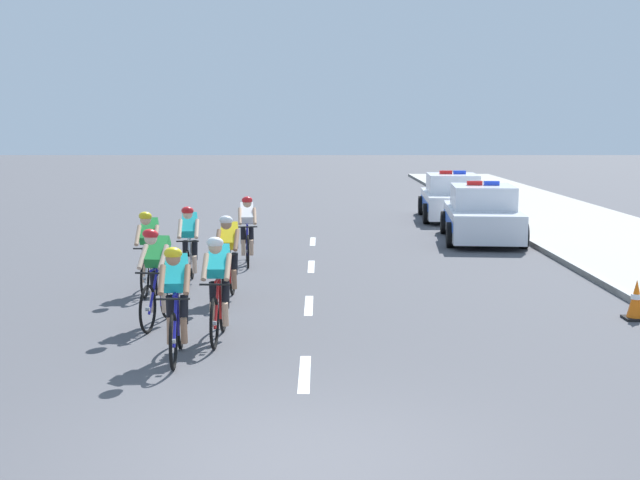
# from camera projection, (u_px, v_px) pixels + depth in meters

# --- Properties ---
(ground_plane) EXTENTS (160.00, 160.00, 0.00)m
(ground_plane) POSITION_uv_depth(u_px,v_px,m) (303.00, 464.00, 7.68)
(ground_plane) COLOR #4C4C51
(sidewalk_slab) EXTENTS (4.85, 60.00, 0.12)m
(sidewalk_slab) POSITION_uv_depth(u_px,v_px,m) (629.00, 244.00, 21.51)
(sidewalk_slab) COLOR #A3A099
(sidewalk_slab) RESTS_ON ground
(kerb_edge) EXTENTS (0.16, 60.00, 0.13)m
(kerb_edge) POSITION_uv_depth(u_px,v_px,m) (537.00, 243.00, 21.52)
(kerb_edge) COLOR #9E9E99
(kerb_edge) RESTS_ON ground
(lane_markings_centre) EXTENTS (0.14, 17.60, 0.01)m
(lane_markings_centre) POSITION_uv_depth(u_px,v_px,m) (313.00, 305.00, 14.42)
(lane_markings_centre) COLOR white
(lane_markings_centre) RESTS_ON ground
(cyclist_lead) EXTENTS (0.44, 1.72, 1.56)m
(cyclist_lead) POSITION_uv_depth(u_px,v_px,m) (180.00, 300.00, 11.02)
(cyclist_lead) COLOR black
(cyclist_lead) RESTS_ON ground
(cyclist_second) EXTENTS (0.42, 1.72, 1.56)m
(cyclist_second) POSITION_uv_depth(u_px,v_px,m) (222.00, 286.00, 11.99)
(cyclist_second) COLOR black
(cyclist_second) RESTS_ON ground
(cyclist_third) EXTENTS (0.46, 1.72, 1.56)m
(cyclist_third) POSITION_uv_depth(u_px,v_px,m) (161.00, 275.00, 12.88)
(cyclist_third) COLOR black
(cyclist_third) RESTS_ON ground
(cyclist_fourth) EXTENTS (0.42, 1.72, 1.56)m
(cyclist_fourth) POSITION_uv_depth(u_px,v_px,m) (233.00, 256.00, 14.73)
(cyclist_fourth) COLOR black
(cyclist_fourth) RESTS_ON ground
(cyclist_fifth) EXTENTS (0.42, 1.72, 1.56)m
(cyclist_fifth) POSITION_uv_depth(u_px,v_px,m) (153.00, 251.00, 15.38)
(cyclist_fifth) COLOR black
(cyclist_fifth) RESTS_ON ground
(cyclist_sixth) EXTENTS (0.43, 1.72, 1.56)m
(cyclist_sixth) POSITION_uv_depth(u_px,v_px,m) (193.00, 243.00, 16.32)
(cyclist_sixth) COLOR black
(cyclist_sixth) RESTS_ON ground
(cyclist_seventh) EXTENTS (0.45, 1.72, 1.56)m
(cyclist_seventh) POSITION_uv_depth(u_px,v_px,m) (251.00, 229.00, 18.56)
(cyclist_seventh) COLOR black
(cyclist_seventh) RESTS_ON ground
(police_car_nearest) EXTENTS (2.29, 4.54, 1.59)m
(police_car_nearest) POSITION_uv_depth(u_px,v_px,m) (486.00, 215.00, 22.41)
(police_car_nearest) COLOR silver
(police_car_nearest) RESTS_ON ground
(police_car_second) EXTENTS (2.20, 4.50, 1.59)m
(police_car_second) POSITION_uv_depth(u_px,v_px,m) (456.00, 199.00, 27.52)
(police_car_second) COLOR white
(police_car_second) RESTS_ON ground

